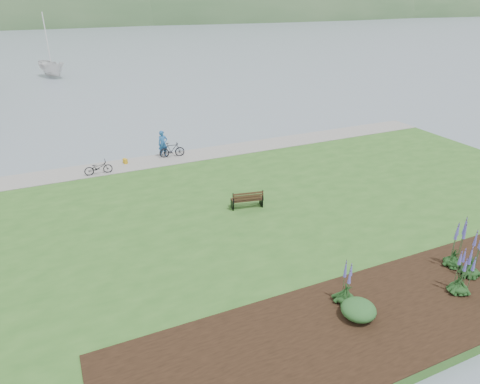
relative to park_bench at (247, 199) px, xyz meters
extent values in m
plane|color=slate|center=(0.70, 1.16, -0.86)|extent=(600.00, 600.00, 0.00)
cube|color=#2C5C20|center=(0.70, -0.84, -0.66)|extent=(34.00, 20.00, 0.40)
cube|color=gray|center=(0.70, 8.06, -0.44)|extent=(34.00, 2.20, 0.03)
cube|color=black|center=(3.70, -8.64, -0.44)|extent=(24.00, 4.40, 0.04)
cube|color=black|center=(0.02, 0.10, -0.04)|extent=(1.54, 0.78, 0.05)
cube|color=black|center=(-0.03, -0.18, 0.23)|extent=(1.47, 0.42, 0.46)
cube|color=black|center=(-0.69, 0.23, -0.25)|extent=(0.15, 0.51, 0.40)
cube|color=black|center=(0.72, -0.04, -0.25)|extent=(0.15, 0.51, 0.40)
imported|color=#21599B|center=(-1.73, 8.66, 0.53)|extent=(0.77, 0.58, 1.97)
imported|color=black|center=(-5.87, 7.32, -0.05)|extent=(0.54, 1.56, 0.81)
imported|color=black|center=(-1.26, 8.36, 0.02)|extent=(0.65, 1.63, 0.95)
imported|color=silver|center=(-6.49, 45.01, -0.86)|extent=(12.27, 12.37, 24.91)
cube|color=#C19316|center=(-4.19, 8.36, -0.30)|extent=(0.26, 0.34, 0.32)
ellipsoid|color=#123313|center=(3.81, -8.81, -0.26)|extent=(0.62, 0.62, 0.31)
cone|color=#4A46A4|center=(3.81, -8.81, 0.67)|extent=(0.40, 0.40, 1.56)
ellipsoid|color=#123313|center=(4.91, -7.60, -0.26)|extent=(0.62, 0.62, 0.31)
cone|color=#4A46A4|center=(4.91, -7.60, 0.86)|extent=(0.36, 0.36, 1.94)
ellipsoid|color=#123313|center=(-0.05, -7.64, -0.26)|extent=(0.62, 0.62, 0.31)
cone|color=#4A46A4|center=(-0.05, -7.64, 0.65)|extent=(0.32, 0.32, 1.51)
ellipsoid|color=#123313|center=(4.99, -8.28, -0.26)|extent=(0.62, 0.62, 0.31)
cone|color=#4A46A4|center=(4.99, -8.28, 0.78)|extent=(0.32, 0.32, 1.77)
ellipsoid|color=#1E4C21|center=(-0.12, -8.41, -0.14)|extent=(1.10, 1.10, 0.55)
camera|label=1|loc=(-7.91, -16.52, 8.82)|focal=32.00mm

